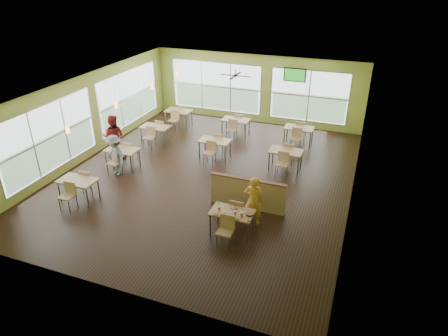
{
  "coord_description": "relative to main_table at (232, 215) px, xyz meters",
  "views": [
    {
      "loc": [
        5.02,
        -11.73,
        6.82
      ],
      "look_at": [
        1.17,
        -1.4,
        1.19
      ],
      "focal_mm": 32.0,
      "sensor_mm": 36.0,
      "label": 1
    }
  ],
  "objects": [
    {
      "name": "patron_grey",
      "position": [
        -5.12,
        1.97,
        0.13
      ],
      "size": [
        1.12,
        0.91,
        1.51
      ],
      "primitive_type": "imported",
      "rotation": [
        0.0,
        0.0,
        -0.41
      ],
      "color": "slate",
      "rests_on": "floor"
    },
    {
      "name": "wrapper_mid",
      "position": [
        -0.0,
        0.16,
        0.15
      ],
      "size": [
        0.28,
        0.27,
        0.05
      ],
      "primitive_type": "ellipsoid",
      "rotation": [
        0.0,
        0.0,
        0.38
      ],
      "color": "#A58050",
      "rests_on": "main_table"
    },
    {
      "name": "cup_red_far",
      "position": [
        0.32,
        -0.13,
        0.19
      ],
      "size": [
        0.1,
        0.1,
        0.36
      ],
      "color": "white",
      "rests_on": "main_table"
    },
    {
      "name": "wrapper_left",
      "position": [
        -0.36,
        -0.3,
        0.14
      ],
      "size": [
        0.18,
        0.17,
        0.04
      ],
      "primitive_type": "ellipsoid",
      "rotation": [
        0.0,
        0.0,
        -0.22
      ],
      "color": "#A58050",
      "rests_on": "main_table"
    },
    {
      "name": "food_basket",
      "position": [
        0.5,
        0.03,
        0.15
      ],
      "size": [
        0.25,
        0.25,
        0.06
      ],
      "color": "black",
      "rests_on": "main_table"
    },
    {
      "name": "cup_red_near",
      "position": [
        0.12,
        -0.1,
        0.19
      ],
      "size": [
        0.09,
        0.09,
        0.33
      ],
      "color": "white",
      "rests_on": "main_table"
    },
    {
      "name": "ceiling_fan",
      "position": [
        -2.0,
        6.0,
        2.32
      ],
      "size": [
        1.25,
        1.25,
        0.29
      ],
      "color": "#2D2119",
      "rests_on": "ceiling"
    },
    {
      "name": "man_plaid",
      "position": [
        0.4,
        0.72,
        0.14
      ],
      "size": [
        0.6,
        0.43,
        1.55
      ],
      "primitive_type": "imported",
      "rotation": [
        0.0,
        0.0,
        3.24
      ],
      "color": "#D76017",
      "rests_on": "floor"
    },
    {
      "name": "cup_blue",
      "position": [
        -0.36,
        -0.06,
        0.19
      ],
      "size": [
        0.1,
        0.1,
        0.35
      ],
      "color": "white",
      "rests_on": "main_table"
    },
    {
      "name": "ketchup_cup",
      "position": [
        0.55,
        -0.29,
        0.13
      ],
      "size": [
        0.05,
        0.05,
        0.02
      ],
      "primitive_type": "cylinder",
      "color": "#B22411",
      "rests_on": "main_table"
    },
    {
      "name": "pendant_lights",
      "position": [
        -5.2,
        3.68,
        1.82
      ],
      "size": [
        0.11,
        7.31,
        0.86
      ],
      "color": "#2D2119",
      "rests_on": "ceiling"
    },
    {
      "name": "main_table",
      "position": [
        0.0,
        0.0,
        0.0
      ],
      "size": [
        1.22,
        1.52,
        0.87
      ],
      "color": "tan",
      "rests_on": "floor"
    },
    {
      "name": "room",
      "position": [
        -2.0,
        3.0,
        0.97
      ],
      "size": [
        12.0,
        12.04,
        3.2
      ],
      "color": "black",
      "rests_on": "ground"
    },
    {
      "name": "half_wall_divider",
      "position": [
        0.0,
        1.45,
        -0.11
      ],
      "size": [
        2.4,
        0.14,
        1.04
      ],
      "color": "tan",
      "rests_on": "floor"
    },
    {
      "name": "wrapper_right",
      "position": [
        0.23,
        -0.3,
        0.14
      ],
      "size": [
        0.16,
        0.15,
        0.04
      ],
      "primitive_type": "ellipsoid",
      "rotation": [
        0.0,
        0.0,
        0.07
      ],
      "color": "#A58050",
      "rests_on": "main_table"
    },
    {
      "name": "tv_backwall",
      "position": [
        -0.2,
        8.9,
        1.82
      ],
      "size": [
        1.0,
        0.07,
        0.6
      ],
      "color": "black",
      "rests_on": "wall_back"
    },
    {
      "name": "window_bays",
      "position": [
        -4.65,
        6.08,
        0.85
      ],
      "size": [
        9.24,
        10.24,
        2.38
      ],
      "color": "white",
      "rests_on": "room"
    },
    {
      "name": "patron_maroon",
      "position": [
        -5.97,
        3.13,
        0.25
      ],
      "size": [
        1.02,
        0.9,
        1.76
      ],
      "primitive_type": "imported",
      "rotation": [
        0.0,
        0.0,
        3.46
      ],
      "color": "maroon",
      "rests_on": "floor"
    },
    {
      "name": "dining_tables",
      "position": [
        -3.05,
        4.71,
        -0.0
      ],
      "size": [
        6.92,
        8.72,
        0.87
      ],
      "color": "tan",
      "rests_on": "floor"
    },
    {
      "name": "cup_yellow",
      "position": [
        -0.14,
        -0.23,
        0.18
      ],
      "size": [
        0.09,
        0.09,
        0.31
      ],
      "color": "white",
      "rests_on": "main_table"
    }
  ]
}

